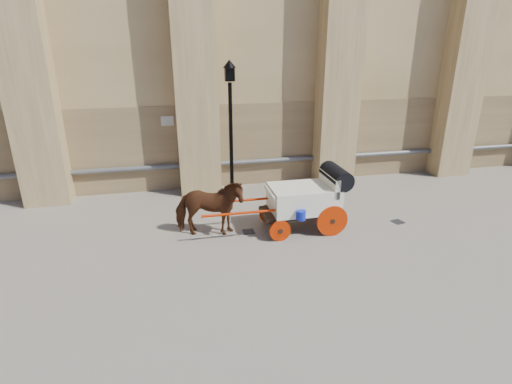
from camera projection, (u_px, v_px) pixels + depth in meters
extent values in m
plane|color=slate|center=(248.00, 232.00, 11.26)|extent=(90.00, 90.00, 0.00)
cube|color=#997C51|center=(278.00, 143.00, 14.93)|extent=(44.00, 0.35, 3.00)
cylinder|color=#59595B|center=(280.00, 160.00, 14.89)|extent=(42.00, 0.18, 0.18)
cube|color=beige|center=(167.00, 121.00, 13.62)|extent=(0.42, 0.04, 0.32)
imported|color=#5D2E17|center=(209.00, 208.00, 10.79)|extent=(2.02, 1.20, 1.60)
cube|color=black|center=(300.00, 211.00, 11.26)|extent=(2.16, 0.98, 0.12)
cube|color=#EFEACE|center=(304.00, 198.00, 11.14)|extent=(1.86, 1.23, 0.69)
cube|color=#EFEACE|center=(329.00, 183.00, 11.15)|extent=(0.15, 1.22, 0.54)
cube|color=#EFEACE|center=(275.00, 192.00, 10.89)|extent=(0.34, 1.08, 0.10)
cylinder|color=black|center=(336.00, 176.00, 11.12)|extent=(0.55, 1.22, 0.55)
cylinder|color=#C12401|center=(332.00, 221.00, 10.88)|extent=(0.88, 0.06, 0.88)
cylinder|color=#C12401|center=(317.00, 204.00, 11.99)|extent=(0.88, 0.06, 0.88)
cylinder|color=#C12401|center=(280.00, 231.00, 10.64)|extent=(0.59, 0.06, 0.59)
cylinder|color=#C12401|center=(269.00, 213.00, 11.75)|extent=(0.59, 0.06, 0.59)
cylinder|color=#C12401|center=(246.00, 213.00, 10.43)|extent=(2.35, 0.07, 0.07)
cylinder|color=#C12401|center=(240.00, 201.00, 11.23)|extent=(2.35, 0.07, 0.07)
cylinder|color=#1022B6|center=(301.00, 215.00, 10.52)|extent=(0.25, 0.25, 0.25)
cylinder|color=black|center=(231.00, 141.00, 13.49)|extent=(0.13, 0.13, 3.80)
cone|color=black|center=(232.00, 188.00, 14.09)|extent=(0.38, 0.38, 0.38)
cube|color=black|center=(230.00, 74.00, 12.73)|extent=(0.30, 0.30, 0.44)
cone|color=black|center=(229.00, 64.00, 12.62)|extent=(0.42, 0.42, 0.25)
cube|color=black|center=(249.00, 232.00, 11.25)|extent=(0.33, 0.33, 0.01)
cube|color=black|center=(398.00, 222.00, 11.86)|extent=(0.39, 0.39, 0.01)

